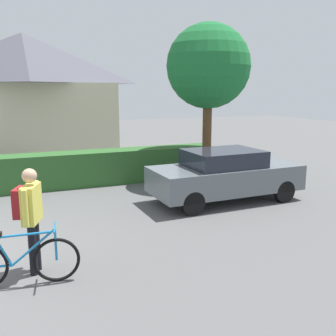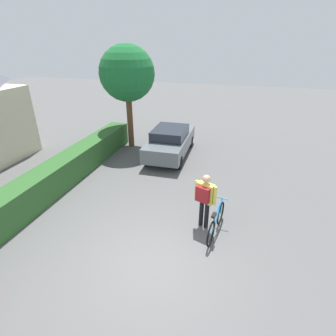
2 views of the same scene
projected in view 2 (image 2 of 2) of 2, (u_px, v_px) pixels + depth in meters
name	position (u px, v px, depth m)	size (l,w,h in m)	color
ground_plane	(152.00, 266.00, 6.65)	(60.00, 60.00, 0.00)	#545454
parked_car_near	(170.00, 141.00, 12.68)	(4.04, 1.77, 1.38)	slate
bicycle	(216.00, 222.00, 7.62)	(1.74, 0.50, 0.90)	black
person_rider	(205.00, 197.00, 7.59)	(0.47, 0.65, 1.73)	black
tree_kerbside	(127.00, 74.00, 12.58)	(2.63, 2.63, 4.97)	brown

